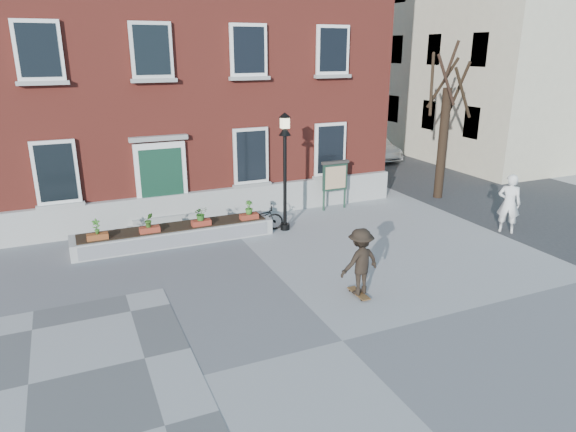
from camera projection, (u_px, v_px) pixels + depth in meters
name	position (u px, v px, depth m)	size (l,w,h in m)	color
ground	(342.00, 341.00, 10.78)	(100.00, 100.00, 0.00)	#949497
checker_patch	(28.00, 385.00, 9.36)	(6.00, 6.00, 0.01)	#565658
bicycle	(258.00, 218.00, 17.25)	(0.58, 1.67, 0.88)	black
parked_car	(374.00, 148.00, 28.35)	(1.32, 3.77, 1.24)	#A9ACAE
bystander	(509.00, 204.00, 16.87)	(0.73, 0.48, 1.99)	silver
brick_building	(129.00, 36.00, 20.23)	(18.40, 10.85, 12.60)	maroon
planter_assembly	(176.00, 233.00, 16.18)	(6.20, 1.12, 1.15)	#B8B8B3
bare_tree	(444.00, 130.00, 20.32)	(1.83, 1.83, 6.16)	black
side_street	(440.00, 29.00, 32.68)	(15.20, 36.00, 14.50)	#3D3D3F
lamp_post	(285.00, 156.00, 16.63)	(0.40, 0.40, 3.93)	black
notice_board	(335.00, 177.00, 19.24)	(1.10, 0.16, 1.87)	#1B3626
skateboarder	(360.00, 262.00, 12.47)	(1.17, 0.79, 1.76)	brown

